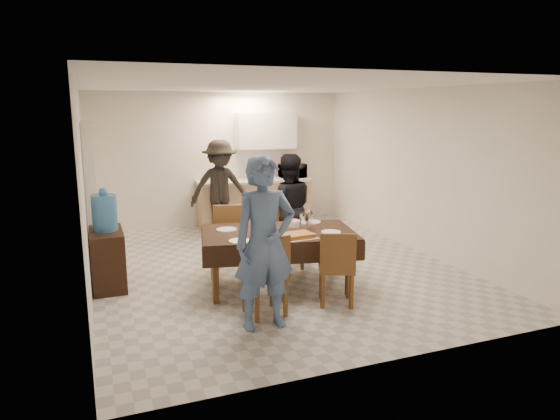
% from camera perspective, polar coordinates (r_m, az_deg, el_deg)
% --- Properties ---
extents(floor, '(5.00, 6.00, 0.02)m').
position_cam_1_polar(floor, '(7.39, -0.85, -6.51)').
color(floor, beige).
rests_on(floor, ground).
extents(ceiling, '(5.00, 6.00, 0.02)m').
position_cam_1_polar(ceiling, '(7.03, -0.92, 14.07)').
color(ceiling, white).
rests_on(ceiling, wall_back).
extents(wall_back, '(5.00, 0.02, 2.60)m').
position_cam_1_polar(wall_back, '(9.94, -6.88, 5.77)').
color(wall_back, white).
rests_on(wall_back, floor).
extents(wall_front, '(5.00, 0.02, 2.60)m').
position_cam_1_polar(wall_front, '(4.45, 12.57, -1.66)').
color(wall_front, white).
rests_on(wall_front, floor).
extents(wall_left, '(0.02, 6.00, 2.60)m').
position_cam_1_polar(wall_left, '(6.67, -21.50, 2.19)').
color(wall_left, white).
rests_on(wall_left, floor).
extents(wall_right, '(0.02, 6.00, 2.60)m').
position_cam_1_polar(wall_right, '(8.29, 15.62, 4.26)').
color(wall_right, white).
rests_on(wall_right, floor).
extents(stub_partition, '(0.15, 1.40, 2.10)m').
position_cam_1_polar(stub_partition, '(7.89, -20.77, 1.75)').
color(stub_partition, white).
rests_on(stub_partition, floor).
extents(kitchen_base_cabinet, '(2.20, 0.60, 0.86)m').
position_cam_1_polar(kitchen_base_cabinet, '(9.93, -2.95, 0.76)').
color(kitchen_base_cabinet, tan).
rests_on(kitchen_base_cabinet, floor).
extents(kitchen_worktop, '(2.24, 0.64, 0.05)m').
position_cam_1_polar(kitchen_worktop, '(9.85, -2.97, 3.35)').
color(kitchen_worktop, beige).
rests_on(kitchen_worktop, kitchen_base_cabinet).
extents(upper_cabinet, '(1.20, 0.34, 0.70)m').
position_cam_1_polar(upper_cabinet, '(9.99, -1.63, 9.04)').
color(upper_cabinet, white).
rests_on(upper_cabinet, wall_back).
extents(dining_table, '(2.11, 1.50, 0.75)m').
position_cam_1_polar(dining_table, '(6.38, -0.19, -2.76)').
color(dining_table, black).
rests_on(dining_table, floor).
extents(chair_near_left, '(0.47, 0.48, 0.51)m').
position_cam_1_polar(chair_near_left, '(5.51, -1.47, -6.58)').
color(chair_near_left, brown).
rests_on(chair_near_left, floor).
extents(chair_near_right, '(0.54, 0.55, 0.49)m').
position_cam_1_polar(chair_near_right, '(5.87, 6.87, -5.79)').
color(chair_near_right, brown).
rests_on(chair_near_right, floor).
extents(chair_far_left, '(0.53, 0.53, 0.51)m').
position_cam_1_polar(chair_far_left, '(6.88, -5.66, -2.90)').
color(chair_far_left, brown).
rests_on(chair_far_left, floor).
extents(chair_far_right, '(0.49, 0.50, 0.49)m').
position_cam_1_polar(chair_far_right, '(7.17, 1.28, -2.44)').
color(chair_far_right, brown).
rests_on(chair_far_right, floor).
extents(console, '(0.41, 0.82, 0.76)m').
position_cam_1_polar(console, '(6.86, -19.09, -5.30)').
color(console, black).
rests_on(console, floor).
extents(water_jug, '(0.31, 0.31, 0.46)m').
position_cam_1_polar(water_jug, '(6.72, -19.43, -0.31)').
color(water_jug, '#4188C7').
rests_on(water_jug, console).
extents(wine_bottle, '(0.08, 0.08, 0.32)m').
position_cam_1_polar(wine_bottle, '(6.36, -0.78, -1.01)').
color(wine_bottle, black).
rests_on(wine_bottle, dining_table).
extents(water_pitcher, '(0.14, 0.14, 0.22)m').
position_cam_1_polar(water_pitcher, '(6.43, 2.88, -1.35)').
color(water_pitcher, white).
rests_on(water_pitcher, dining_table).
extents(savoury_tart, '(0.48, 0.38, 0.05)m').
position_cam_1_polar(savoury_tart, '(6.05, 1.97, -2.93)').
color(savoury_tart, '#BB7237').
rests_on(savoury_tart, dining_table).
extents(salad_bowl, '(0.19, 0.19, 0.07)m').
position_cam_1_polar(salad_bowl, '(6.63, 1.68, -1.57)').
color(salad_bowl, white).
rests_on(salad_bowl, dining_table).
extents(mushroom_dish, '(0.19, 0.19, 0.03)m').
position_cam_1_polar(mushroom_dish, '(6.60, -1.46, -1.80)').
color(mushroom_dish, white).
rests_on(mushroom_dish, dining_table).
extents(wine_glass_a, '(0.09, 0.09, 0.19)m').
position_cam_1_polar(wine_glass_a, '(5.94, -4.30, -2.56)').
color(wine_glass_a, white).
rests_on(wine_glass_a, dining_table).
extents(wine_glass_b, '(0.09, 0.09, 0.20)m').
position_cam_1_polar(wine_glass_b, '(6.77, 3.40, -0.73)').
color(wine_glass_b, white).
rests_on(wine_glass_b, dining_table).
extents(wine_glass_c, '(0.08, 0.08, 0.18)m').
position_cam_1_polar(wine_glass_c, '(6.56, -2.76, -1.25)').
color(wine_glass_c, white).
rests_on(wine_glass_c, dining_table).
extents(plate_near_left, '(0.26, 0.26, 0.01)m').
position_cam_1_polar(plate_near_left, '(5.90, -4.61, -3.54)').
color(plate_near_left, white).
rests_on(plate_near_left, dining_table).
extents(plate_near_right, '(0.25, 0.25, 0.01)m').
position_cam_1_polar(plate_near_right, '(6.34, 5.86, -2.52)').
color(plate_near_right, white).
rests_on(plate_near_right, dining_table).
extents(plate_far_left, '(0.26, 0.26, 0.02)m').
position_cam_1_polar(plate_far_left, '(6.46, -6.12, -2.23)').
color(plate_far_left, white).
rests_on(plate_far_left, dining_table).
extents(plate_far_right, '(0.26, 0.26, 0.02)m').
position_cam_1_polar(plate_far_right, '(6.86, 3.60, -1.38)').
color(plate_far_right, white).
rests_on(plate_far_right, dining_table).
extents(microwave, '(0.50, 0.34, 0.28)m').
position_cam_1_polar(microwave, '(10.11, 1.45, 4.52)').
color(microwave, white).
rests_on(microwave, kitchen_worktop).
extents(person_near, '(0.67, 0.45, 1.83)m').
position_cam_1_polar(person_near, '(5.19, -1.75, -3.85)').
color(person_near, '#4B6793').
rests_on(person_near, floor).
extents(person_far, '(0.93, 0.81, 1.64)m').
position_cam_1_polar(person_far, '(7.50, 0.88, 0.23)').
color(person_far, black).
rests_on(person_far, floor).
extents(person_kitchen, '(1.12, 0.64, 1.73)m').
position_cam_1_polar(person_kitchen, '(9.21, -6.84, 2.59)').
color(person_kitchen, black).
rests_on(person_kitchen, floor).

